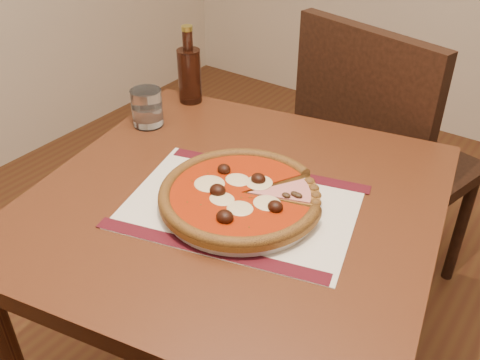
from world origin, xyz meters
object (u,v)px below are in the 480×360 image
object	(u,v)px
water_glass	(147,108)
bottle	(189,73)
chair_far	(377,154)
pizza	(241,194)
plate	(241,202)
table	(235,235)

from	to	relation	value
water_glass	bottle	bearing A→B (deg)	90.72
chair_far	water_glass	world-z (taller)	chair_far
pizza	water_glass	distance (m)	0.42
plate	water_glass	bearing A→B (deg)	159.28
chair_far	water_glass	size ratio (longest dim) A/B	10.23
pizza	bottle	bearing A→B (deg)	141.10
chair_far	plate	size ratio (longest dim) A/B	3.13
plate	pizza	xyz separation A→B (m)	(-0.00, -0.00, 0.02)
water_glass	bottle	world-z (taller)	bottle
plate	bottle	world-z (taller)	bottle
bottle	plate	bearing A→B (deg)	-38.87
table	chair_far	world-z (taller)	chair_far
chair_far	water_glass	bearing A→B (deg)	66.32
plate	bottle	xyz separation A→B (m)	(-0.39, 0.32, 0.07)
water_glass	table	bearing A→B (deg)	-19.65
plate	water_glass	distance (m)	0.42
plate	bottle	bearing A→B (deg)	141.13
plate	water_glass	xyz separation A→B (m)	(-0.39, 0.15, 0.04)
water_glass	plate	bearing A→B (deg)	-20.72
plate	chair_far	bearing A→B (deg)	88.04
water_glass	bottle	xyz separation A→B (m)	(-0.00, 0.17, 0.03)
chair_far	bottle	bearing A→B (deg)	55.43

